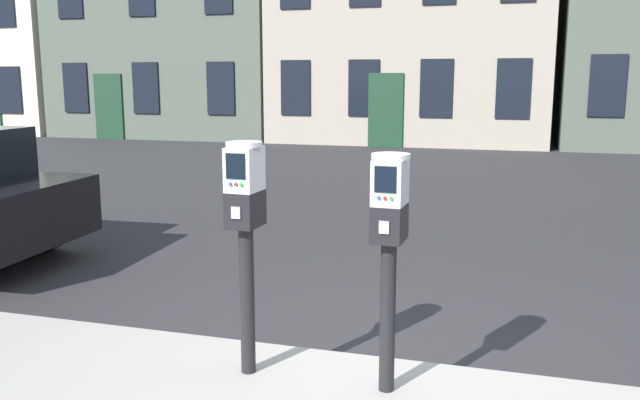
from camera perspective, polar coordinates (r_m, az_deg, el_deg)
The scene contains 3 objects.
ground_plane at distance 4.35m, azimuth 5.39°, elevation -16.10°, with size 160.00×160.00×0.00m, color #28282B.
parking_meter_near_kerb at distance 3.96m, azimuth -6.46°, elevation -1.41°, with size 0.23×0.26×1.44m.
parking_meter_twin_adjacent at distance 3.73m, azimuth 5.99°, elevation -2.62°, with size 0.23×0.26×1.39m.
Camera 1 is at (0.71, -3.83, 1.94)m, focal length 37.09 mm.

